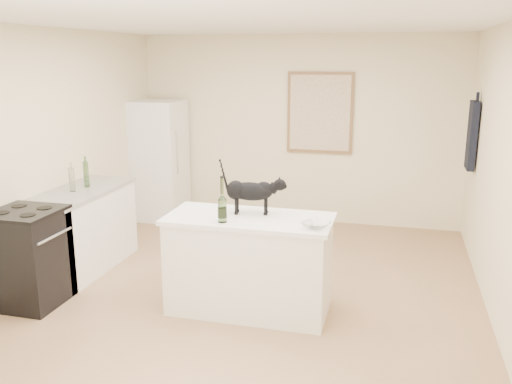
{
  "coord_description": "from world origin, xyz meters",
  "views": [
    {
      "loc": [
        1.34,
        -4.68,
        2.29
      ],
      "look_at": [
        0.15,
        -0.15,
        1.12
      ],
      "focal_mm": 37.93,
      "sensor_mm": 36.0,
      "label": 1
    }
  ],
  "objects_px": {
    "stove": "(28,258)",
    "black_cat": "(250,194)",
    "fridge": "(159,160)",
    "glass_bowl": "(316,225)",
    "wine_bottle": "(222,202)"
  },
  "relations": [
    {
      "from": "stove",
      "to": "glass_bowl",
      "type": "bearing_deg",
      "value": 4.61
    },
    {
      "from": "stove",
      "to": "wine_bottle",
      "type": "height_order",
      "value": "wine_bottle"
    },
    {
      "from": "fridge",
      "to": "glass_bowl",
      "type": "relative_size",
      "value": 7.5
    },
    {
      "from": "stove",
      "to": "fridge",
      "type": "xyz_separation_m",
      "value": [
        0.0,
        2.95,
        0.4
      ]
    },
    {
      "from": "black_cat",
      "to": "glass_bowl",
      "type": "bearing_deg",
      "value": -33.34
    },
    {
      "from": "black_cat",
      "to": "glass_bowl",
      "type": "xyz_separation_m",
      "value": [
        0.65,
        -0.29,
        -0.16
      ]
    },
    {
      "from": "stove",
      "to": "fridge",
      "type": "distance_m",
      "value": 2.98
    },
    {
      "from": "wine_bottle",
      "to": "glass_bowl",
      "type": "bearing_deg",
      "value": 2.15
    },
    {
      "from": "fridge",
      "to": "black_cat",
      "type": "xyz_separation_m",
      "value": [
        2.03,
        -2.45,
        0.24
      ]
    },
    {
      "from": "fridge",
      "to": "wine_bottle",
      "type": "distance_m",
      "value": 3.34
    },
    {
      "from": "fridge",
      "to": "glass_bowl",
      "type": "bearing_deg",
      "value": -45.57
    },
    {
      "from": "stove",
      "to": "black_cat",
      "type": "bearing_deg",
      "value": 13.9
    },
    {
      "from": "fridge",
      "to": "wine_bottle",
      "type": "bearing_deg",
      "value": -55.95
    },
    {
      "from": "stove",
      "to": "fridge",
      "type": "bearing_deg",
      "value": 90.0
    },
    {
      "from": "black_cat",
      "to": "glass_bowl",
      "type": "relative_size",
      "value": 2.35
    }
  ]
}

